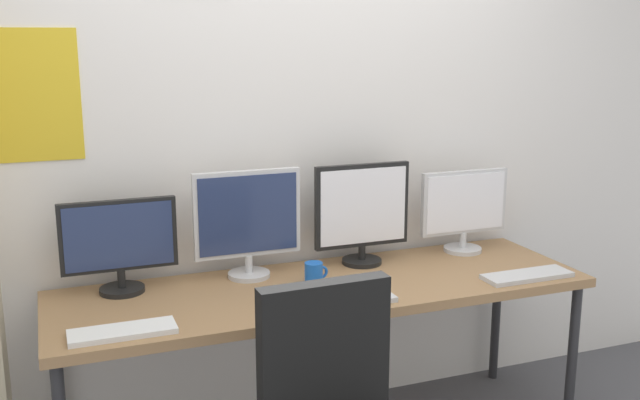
{
  "coord_description": "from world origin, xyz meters",
  "views": [
    {
      "loc": [
        -1.05,
        -2.08,
        1.75
      ],
      "look_at": [
        0.0,
        0.65,
        1.09
      ],
      "focal_mm": 40.93,
      "sensor_mm": 36.0,
      "label": 1
    }
  ],
  "objects_px": {
    "desk": "(324,296)",
    "monitor_far_right": "(464,208)",
    "monitor_center_right": "(362,212)",
    "keyboard_right": "(527,276)",
    "computer_mouse": "(268,304)",
    "keyboard_center": "(346,301)",
    "monitor_far_left": "(119,243)",
    "coffee_mug": "(314,273)",
    "monitor_center_left": "(248,220)",
    "keyboard_left": "(123,332)"
  },
  "relations": [
    {
      "from": "desk",
      "to": "monitor_far_right",
      "type": "xyz_separation_m",
      "value": [
        0.79,
        0.21,
        0.26
      ]
    },
    {
      "from": "desk",
      "to": "monitor_center_right",
      "type": "height_order",
      "value": "monitor_center_right"
    },
    {
      "from": "desk",
      "to": "monitor_far_right",
      "type": "distance_m",
      "value": 0.86
    },
    {
      "from": "keyboard_right",
      "to": "computer_mouse",
      "type": "bearing_deg",
      "value": 176.91
    },
    {
      "from": "monitor_center_right",
      "to": "keyboard_center",
      "type": "relative_size",
      "value": 1.18
    },
    {
      "from": "desk",
      "to": "monitor_far_left",
      "type": "relative_size",
      "value": 4.88
    },
    {
      "from": "coffee_mug",
      "to": "keyboard_center",
      "type": "bearing_deg",
      "value": -82.88
    },
    {
      "from": "monitor_center_left",
      "to": "keyboard_left",
      "type": "xyz_separation_m",
      "value": [
        -0.58,
        -0.44,
        -0.24
      ]
    },
    {
      "from": "desk",
      "to": "monitor_far_left",
      "type": "bearing_deg",
      "value": 165.03
    },
    {
      "from": "keyboard_left",
      "to": "coffee_mug",
      "type": "height_order",
      "value": "coffee_mug"
    },
    {
      "from": "desk",
      "to": "monitor_center_left",
      "type": "xyz_separation_m",
      "value": [
        -0.26,
        0.21,
        0.3
      ]
    },
    {
      "from": "monitor_center_right",
      "to": "monitor_far_right",
      "type": "xyz_separation_m",
      "value": [
        0.53,
        -0.0,
        -0.03
      ]
    },
    {
      "from": "monitor_far_left",
      "to": "computer_mouse",
      "type": "height_order",
      "value": "monitor_far_left"
    },
    {
      "from": "monitor_center_right",
      "to": "keyboard_left",
      "type": "height_order",
      "value": "monitor_center_right"
    },
    {
      "from": "monitor_far_right",
      "to": "coffee_mug",
      "type": "height_order",
      "value": "monitor_far_right"
    },
    {
      "from": "monitor_center_left",
      "to": "computer_mouse",
      "type": "xyz_separation_m",
      "value": [
        -0.03,
        -0.38,
        -0.23
      ]
    },
    {
      "from": "monitor_center_left",
      "to": "monitor_center_right",
      "type": "distance_m",
      "value": 0.53
    },
    {
      "from": "keyboard_left",
      "to": "computer_mouse",
      "type": "distance_m",
      "value": 0.55
    },
    {
      "from": "monitor_center_right",
      "to": "keyboard_left",
      "type": "distance_m",
      "value": 1.21
    },
    {
      "from": "keyboard_right",
      "to": "computer_mouse",
      "type": "distance_m",
      "value": 1.14
    },
    {
      "from": "keyboard_left",
      "to": "coffee_mug",
      "type": "bearing_deg",
      "value": 17.93
    },
    {
      "from": "computer_mouse",
      "to": "monitor_center_left",
      "type": "bearing_deg",
      "value": 85.29
    },
    {
      "from": "monitor_center_left",
      "to": "coffee_mug",
      "type": "height_order",
      "value": "monitor_center_left"
    },
    {
      "from": "monitor_far_left",
      "to": "computer_mouse",
      "type": "bearing_deg",
      "value": -37.43
    },
    {
      "from": "monitor_center_right",
      "to": "keyboard_right",
      "type": "bearing_deg",
      "value": -37.55
    },
    {
      "from": "desk",
      "to": "monitor_center_right",
      "type": "distance_m",
      "value": 0.45
    },
    {
      "from": "monitor_far_right",
      "to": "keyboard_left",
      "type": "bearing_deg",
      "value": -164.85
    },
    {
      "from": "keyboard_left",
      "to": "keyboard_center",
      "type": "distance_m",
      "value": 0.84
    },
    {
      "from": "coffee_mug",
      "to": "keyboard_right",
      "type": "bearing_deg",
      "value": -16.67
    },
    {
      "from": "coffee_mug",
      "to": "monitor_center_right",
      "type": "bearing_deg",
      "value": 31.34
    },
    {
      "from": "keyboard_center",
      "to": "monitor_center_left",
      "type": "bearing_deg",
      "value": 120.89
    },
    {
      "from": "desk",
      "to": "coffee_mug",
      "type": "distance_m",
      "value": 0.11
    },
    {
      "from": "desk",
      "to": "coffee_mug",
      "type": "relative_size",
      "value": 21.02
    },
    {
      "from": "desk",
      "to": "computer_mouse",
      "type": "xyz_separation_m",
      "value": [
        -0.3,
        -0.17,
        0.07
      ]
    },
    {
      "from": "desk",
      "to": "keyboard_right",
      "type": "bearing_deg",
      "value": -15.31
    },
    {
      "from": "keyboard_center",
      "to": "desk",
      "type": "bearing_deg",
      "value": 90.0
    },
    {
      "from": "monitor_far_left",
      "to": "monitor_far_right",
      "type": "distance_m",
      "value": 1.59
    },
    {
      "from": "desk",
      "to": "monitor_center_left",
      "type": "distance_m",
      "value": 0.45
    },
    {
      "from": "keyboard_center",
      "to": "computer_mouse",
      "type": "relative_size",
      "value": 4.02
    },
    {
      "from": "monitor_center_left",
      "to": "monitor_center_right",
      "type": "xyz_separation_m",
      "value": [
        0.53,
        0.0,
        -0.01
      ]
    },
    {
      "from": "monitor_far_right",
      "to": "computer_mouse",
      "type": "xyz_separation_m",
      "value": [
        -1.09,
        -0.38,
        -0.2
      ]
    },
    {
      "from": "desk",
      "to": "monitor_far_right",
      "type": "height_order",
      "value": "monitor_far_right"
    },
    {
      "from": "monitor_center_right",
      "to": "desk",
      "type": "bearing_deg",
      "value": -141.26
    },
    {
      "from": "monitor_far_left",
      "to": "monitor_center_left",
      "type": "distance_m",
      "value": 0.53
    },
    {
      "from": "desk",
      "to": "monitor_far_left",
      "type": "xyz_separation_m",
      "value": [
        -0.79,
        0.21,
        0.26
      ]
    },
    {
      "from": "monitor_center_left",
      "to": "monitor_far_right",
      "type": "height_order",
      "value": "monitor_center_left"
    },
    {
      "from": "keyboard_right",
      "to": "keyboard_center",
      "type": "bearing_deg",
      "value": 180.0
    },
    {
      "from": "coffee_mug",
      "to": "monitor_center_left",
      "type": "bearing_deg",
      "value": 142.03
    },
    {
      "from": "monitor_center_left",
      "to": "monitor_far_left",
      "type": "bearing_deg",
      "value": -179.99
    },
    {
      "from": "monitor_far_right",
      "to": "keyboard_right",
      "type": "bearing_deg",
      "value": -84.04
    }
  ]
}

